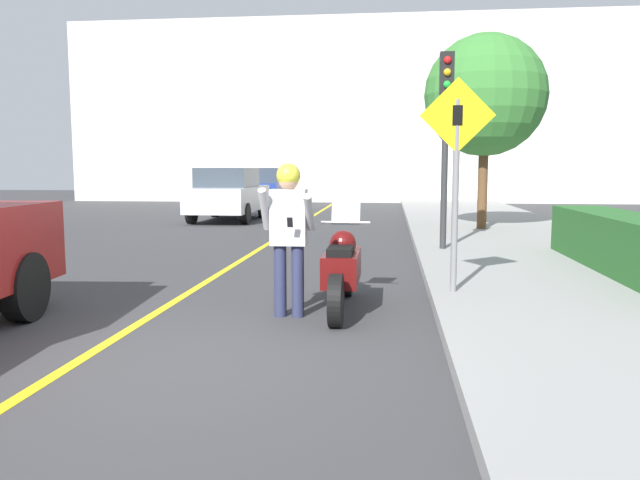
# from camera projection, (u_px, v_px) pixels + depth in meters

# --- Properties ---
(ground_plane) EXTENTS (80.00, 80.00, 0.00)m
(ground_plane) POSITION_uv_depth(u_px,v_px,m) (142.00, 366.00, 5.31)
(ground_plane) COLOR #38383A
(sidewalk_curb) EXTENTS (4.40, 44.00, 0.14)m
(sidewalk_curb) POSITION_uv_depth(u_px,v_px,m) (584.00, 283.00, 8.71)
(sidewalk_curb) COLOR gray
(sidewalk_curb) RESTS_ON ground
(road_center_line) EXTENTS (0.12, 36.00, 0.01)m
(road_center_line) POSITION_uv_depth(u_px,v_px,m) (241.00, 261.00, 11.29)
(road_center_line) COLOR yellow
(road_center_line) RESTS_ON ground
(building_backdrop) EXTENTS (28.00, 1.20, 8.91)m
(building_backdrop) POSITION_uv_depth(u_px,v_px,m) (349.00, 111.00, 30.46)
(building_backdrop) COLOR beige
(building_backdrop) RESTS_ON ground
(motorcycle) EXTENTS (0.62, 2.20, 1.27)m
(motorcycle) POSITION_uv_depth(u_px,v_px,m) (342.00, 269.00, 7.37)
(motorcycle) COLOR black
(motorcycle) RESTS_ON ground
(person_biker) EXTENTS (0.59, 0.47, 1.73)m
(person_biker) POSITION_uv_depth(u_px,v_px,m) (289.00, 224.00, 6.94)
(person_biker) COLOR #282D4C
(person_biker) RESTS_ON ground
(crossing_sign) EXTENTS (0.91, 0.08, 2.62)m
(crossing_sign) POSITION_uv_depth(u_px,v_px,m) (456.00, 164.00, 7.60)
(crossing_sign) COLOR slate
(crossing_sign) RESTS_ON sidewalk_curb
(traffic_light) EXTENTS (0.26, 0.30, 3.66)m
(traffic_light) POSITION_uv_depth(u_px,v_px,m) (446.00, 113.00, 11.61)
(traffic_light) COLOR #2D2D30
(traffic_light) RESTS_ON sidewalk_curb
(hedge_row) EXTENTS (0.90, 5.72, 0.83)m
(hedge_row) POSITION_uv_depth(u_px,v_px,m) (634.00, 246.00, 9.00)
(hedge_row) COLOR #286028
(hedge_row) RESTS_ON sidewalk_curb
(street_tree) EXTENTS (3.01, 3.01, 4.83)m
(street_tree) POSITION_uv_depth(u_px,v_px,m) (485.00, 96.00, 15.48)
(street_tree) COLOR brown
(street_tree) RESTS_ON sidewalk_curb
(parked_car_silver) EXTENTS (1.88, 4.20, 1.68)m
(parked_car_silver) POSITION_uv_depth(u_px,v_px,m) (229.00, 194.00, 19.89)
(parked_car_silver) COLOR black
(parked_car_silver) RESTS_ON ground
(parked_car_blue) EXTENTS (1.88, 4.20, 1.68)m
(parked_car_blue) POSITION_uv_depth(u_px,v_px,m) (264.00, 188.00, 26.05)
(parked_car_blue) COLOR black
(parked_car_blue) RESTS_ON ground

